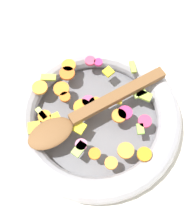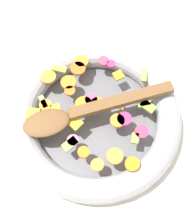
% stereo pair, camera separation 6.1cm
% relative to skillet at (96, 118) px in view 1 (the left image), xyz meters
% --- Properties ---
extents(ground_plane, '(4.00, 4.00, 0.00)m').
position_rel_skillet_xyz_m(ground_plane, '(0.00, 0.00, -0.02)').
color(ground_plane, silver).
extents(skillet, '(0.35, 0.35, 0.05)m').
position_rel_skillet_xyz_m(skillet, '(0.00, 0.00, 0.00)').
color(skillet, slate).
rests_on(skillet, ground_plane).
extents(chopped_vegetables, '(0.27, 0.28, 0.01)m').
position_rel_skillet_xyz_m(chopped_vegetables, '(0.01, -0.01, 0.03)').
color(chopped_vegetables, orange).
rests_on(chopped_vegetables, skillet).
extents(wooden_spoon, '(0.31, 0.06, 0.01)m').
position_rel_skillet_xyz_m(wooden_spoon, '(0.03, -0.00, 0.04)').
color(wooden_spoon, brown).
rests_on(wooden_spoon, chopped_vegetables).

